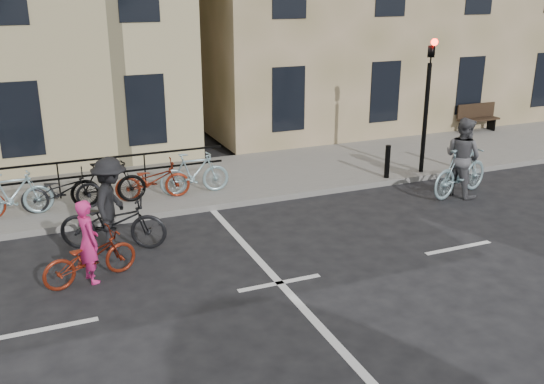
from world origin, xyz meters
name	(u,v)px	position (x,y,z in m)	size (l,w,h in m)	color
ground	(280,283)	(0.00, 0.00, 0.00)	(120.00, 120.00, 0.00)	black
sidewalk	(31,204)	(-4.00, 6.00, 0.07)	(46.00, 4.00, 0.15)	slate
traffic_light	(428,89)	(6.20, 4.34, 2.45)	(0.18, 0.30, 3.90)	black
bollard_east	(387,162)	(5.00, 4.25, 0.60)	(0.14, 0.14, 0.90)	black
bollard_west	(459,152)	(7.40, 4.25, 0.60)	(0.14, 0.14, 0.90)	black
bench	(477,116)	(11.00, 7.73, 0.67)	(1.60, 0.41, 0.97)	black
parked_bikes	(35,193)	(-3.87, 5.04, 0.65)	(9.35, 1.23, 1.05)	black
cyclist_pink	(89,253)	(-3.12, 1.42, 0.54)	(1.85, 1.07, 1.56)	maroon
cyclist_grey	(462,164)	(6.17, 2.68, 0.81)	(2.16, 1.15, 2.01)	#8EB1BA
cyclist_dark	(112,213)	(-2.50, 2.72, 0.76)	(2.28, 1.52, 1.92)	black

